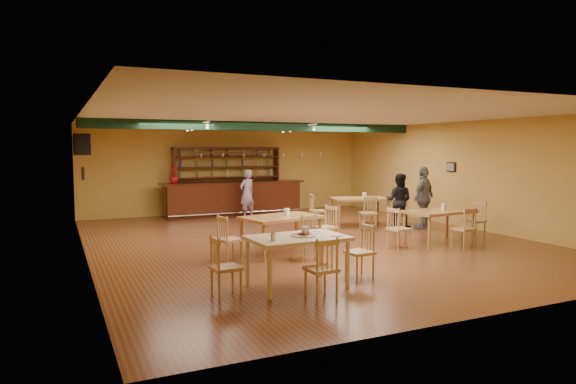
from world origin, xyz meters
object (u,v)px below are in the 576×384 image
patron_bar (247,194)px  patron_right_a (399,200)px  dining_table_d (439,227)px  dining_table_b (359,212)px  dining_table_c (281,235)px  near_table (297,262)px  bar_counter (233,199)px

patron_bar → patron_right_a: patron_bar is taller
patron_bar → dining_table_d: bearing=91.6°
dining_table_b → dining_table_c: bearing=-130.1°
dining_table_c → dining_table_d: 3.87m
dining_table_b → patron_bar: 3.73m
dining_table_b → near_table: size_ratio=1.04×
dining_table_c → patron_right_a: size_ratio=1.06×
near_table → patron_right_a: 6.88m
dining_table_b → dining_table_c: 4.60m
dining_table_d → patron_right_a: (0.66, 2.41, 0.37)m
dining_table_d → patron_right_a: patron_right_a is taller
dining_table_c → patron_bar: (1.25, 5.51, 0.38)m
dining_table_c → bar_counter: bearing=67.4°
bar_counter → near_table: (-1.87, -8.77, -0.15)m
dining_table_b → patron_bar: bearing=145.0°
dining_table_b → patron_bar: size_ratio=1.02×
near_table → patron_bar: (2.06, 7.95, 0.37)m
dining_table_c → patron_right_a: bearing=10.1°
dining_table_c → patron_bar: patron_bar is taller
dining_table_c → near_table: 2.57m
dining_table_b → near_table: bearing=-117.5°
near_table → patron_bar: size_ratio=0.99×
bar_counter → patron_bar: 0.87m
patron_right_a → bar_counter: bearing=-3.3°
dining_table_d → near_table: (-4.64, -1.95, 0.02)m
bar_counter → dining_table_b: (2.63, -3.61, -0.16)m
bar_counter → patron_bar: bearing=-77.5°
dining_table_c → dining_table_b: bearing=23.3°
dining_table_d → patron_bar: size_ratio=1.01×
near_table → dining_table_c: bearing=69.3°
patron_bar → dining_table_b: bearing=109.6°
patron_right_a → dining_table_d: bearing=123.4°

